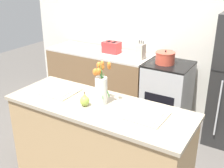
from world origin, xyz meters
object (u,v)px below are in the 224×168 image
(flower_vase, at_px, (101,87))
(plate_setting_right, at_px, (147,115))
(cooking_pot, at_px, (165,58))
(knife_block, at_px, (141,51))
(plate_setting_left, at_px, (61,91))
(stove_range, at_px, (167,94))
(pear_figurine, at_px, (85,100))
(toaster, at_px, (112,47))

(flower_vase, bearing_deg, plate_setting_right, -1.29)
(flower_vase, height_order, cooking_pot, flower_vase)
(knife_block, bearing_deg, plate_setting_left, -95.74)
(plate_setting_left, relative_size, plate_setting_right, 1.00)
(stove_range, xyz_separation_m, knife_block, (-0.43, -0.02, 0.56))
(flower_vase, relative_size, knife_block, 1.62)
(flower_vase, distance_m, plate_setting_right, 0.50)
(plate_setting_left, xyz_separation_m, cooking_pot, (0.53, 1.53, 0.04))
(flower_vase, distance_m, pear_figurine, 0.20)
(pear_figurine, bearing_deg, plate_setting_right, 11.20)
(stove_range, xyz_separation_m, plate_setting_right, (0.38, -1.56, 0.49))
(stove_range, relative_size, plate_setting_right, 2.78)
(stove_range, bearing_deg, toaster, 177.35)
(flower_vase, xyz_separation_m, pear_figurine, (-0.10, -0.13, -0.11))
(pear_figurine, relative_size, plate_setting_right, 0.43)
(stove_range, xyz_separation_m, flower_vase, (-0.09, -1.55, 0.65))
(stove_range, distance_m, toaster, 1.10)
(pear_figurine, height_order, plate_setting_right, pear_figurine)
(plate_setting_left, xyz_separation_m, knife_block, (0.16, 1.55, 0.07))
(knife_block, bearing_deg, plate_setting_right, -62.22)
(plate_setting_left, height_order, toaster, toaster)
(plate_setting_left, bearing_deg, flower_vase, 1.26)
(knife_block, bearing_deg, pear_figurine, -81.87)
(pear_figurine, relative_size, knife_block, 0.52)
(toaster, bearing_deg, plate_setting_left, -77.09)
(flower_vase, height_order, plate_setting_left, flower_vase)
(flower_vase, height_order, knife_block, flower_vase)
(toaster, xyz_separation_m, knife_block, (0.52, -0.06, 0.03))
(toaster, bearing_deg, stove_range, -2.65)
(flower_vase, bearing_deg, toaster, 118.31)
(stove_range, distance_m, plate_setting_left, 1.74)
(stove_range, bearing_deg, knife_block, -177.49)
(stove_range, bearing_deg, cooking_pot, -149.44)
(plate_setting_right, distance_m, toaster, 2.09)
(pear_figurine, height_order, toaster, same)
(stove_range, xyz_separation_m, cooking_pot, (-0.05, -0.03, 0.53))
(pear_figurine, bearing_deg, stove_range, 83.47)
(plate_setting_right, bearing_deg, knife_block, 117.78)
(flower_vase, distance_m, cooking_pot, 1.53)
(pear_figurine, bearing_deg, toaster, 113.84)
(plate_setting_right, xyz_separation_m, knife_block, (-0.81, 1.55, 0.07))
(stove_range, height_order, plate_setting_left, plate_setting_left)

